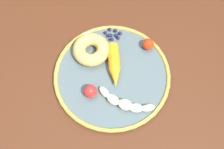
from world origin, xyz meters
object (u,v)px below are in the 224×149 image
object	(u,v)px
dining_table	(121,103)
tomato_mid	(90,91)
banana	(125,103)
carrot_orange	(114,65)
plate	(112,75)
blueberry_pile	(113,34)
donut	(91,50)
tomato_near	(148,44)

from	to	relation	value
dining_table	tomato_mid	xyz separation A→B (m)	(0.01, 0.09, 0.11)
banana	carrot_orange	world-z (taller)	carrot_orange
plate	carrot_orange	xyz separation A→B (m)	(0.02, -0.01, 0.02)
blueberry_pile	tomato_mid	bearing A→B (deg)	152.12
dining_table	blueberry_pile	world-z (taller)	blueberry_pile
banana	blueberry_pile	size ratio (longest dim) A/B	2.63
donut	blueberry_pile	xyz separation A→B (m)	(0.05, -0.08, -0.01)
carrot_orange	donut	distance (m)	0.08
banana	tomato_mid	bearing A→B (deg)	61.35
carrot_orange	tomato_near	xyz separation A→B (m)	(0.05, -0.11, 0.00)
dining_table	blueberry_pile	size ratio (longest dim) A/B	20.39
donut	carrot_orange	bearing A→B (deg)	-135.84
donut	tomato_near	size ratio (longest dim) A/B	3.16
plate	carrot_orange	world-z (taller)	carrot_orange
tomato_near	tomato_mid	world-z (taller)	tomato_mid
banana	blueberry_pile	distance (m)	0.23
donut	blueberry_pile	distance (m)	0.09
dining_table	banana	distance (m)	0.11
tomato_mid	blueberry_pile	bearing A→B (deg)	-27.88
dining_table	carrot_orange	xyz separation A→B (m)	(0.08, 0.01, 0.11)
plate	blueberry_pile	bearing A→B (deg)	-11.45
banana	donut	bearing A→B (deg)	20.67
banana	tomato_near	xyz separation A→B (m)	(0.17, -0.10, 0.00)
carrot_orange	blueberry_pile	size ratio (longest dim) A/B	2.42
tomato_mid	banana	bearing A→B (deg)	-118.65
dining_table	tomato_mid	size ratio (longest dim) A/B	30.45
banana	donut	xyz separation A→B (m)	(0.18, 0.07, 0.01)
carrot_orange	banana	bearing A→B (deg)	-176.07
tomato_mid	plate	bearing A→B (deg)	-54.82
dining_table	plate	bearing A→B (deg)	17.62
dining_table	tomato_near	world-z (taller)	tomato_near
carrot_orange	donut	world-z (taller)	donut
plate	donut	xyz separation A→B (m)	(0.08, 0.05, 0.02)
tomato_near	tomato_mid	size ratio (longest dim) A/B	0.93
plate	blueberry_pile	size ratio (longest dim) A/B	6.09
carrot_orange	tomato_near	bearing A→B (deg)	-65.45
plate	donut	world-z (taller)	donut
tomato_mid	carrot_orange	bearing A→B (deg)	-48.70
donut	blueberry_pile	bearing A→B (deg)	-56.40
carrot_orange	donut	xyz separation A→B (m)	(0.06, 0.06, 0.00)
carrot_orange	tomato_mid	xyz separation A→B (m)	(-0.07, 0.08, 0.00)
dining_table	plate	distance (m)	0.11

